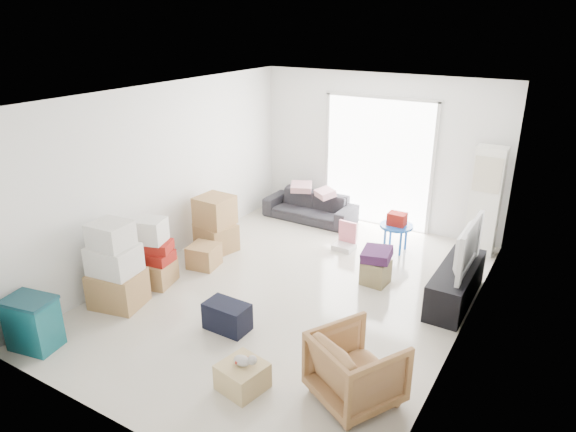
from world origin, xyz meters
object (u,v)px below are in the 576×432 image
at_px(television, 459,262).
at_px(sofa, 310,202).
at_px(ottoman, 376,272).
at_px(kids_table, 397,224).
at_px(ac_tower, 485,201).
at_px(tv_console, 456,284).
at_px(armchair, 357,365).
at_px(wood_crate, 243,376).
at_px(storage_bins, 33,323).

relative_size(television, sofa, 0.65).
distance_m(ottoman, kids_table, 1.23).
relative_size(ac_tower, tv_console, 1.17).
bearing_deg(armchair, ac_tower, -65.69).
bearing_deg(wood_crate, storage_bins, -165.26).
bearing_deg(ac_tower, wood_crate, -106.57).
height_order(sofa, ottoman, sofa).
xyz_separation_m(television, sofa, (-3.09, 1.60, -0.23)).
bearing_deg(armchair, storage_bins, 46.12).
distance_m(armchair, kids_table, 3.64).
relative_size(television, storage_bins, 1.77).
height_order(tv_console, wood_crate, tv_console).
distance_m(ottoman, wood_crate, 2.82).
bearing_deg(wood_crate, kids_table, 87.19).
bearing_deg(storage_bins, television, 42.21).
relative_size(storage_bins, ottoman, 1.81).
bearing_deg(sofa, kids_table, -14.55).
distance_m(ac_tower, sofa, 3.09).
bearing_deg(kids_table, armchair, -76.30).
bearing_deg(armchair, television, -70.01).
bearing_deg(armchair, ottoman, -44.11).
height_order(ac_tower, television, ac_tower).
bearing_deg(television, kids_table, 48.29).
xyz_separation_m(ac_tower, television, (0.05, -1.75, -0.30)).
bearing_deg(storage_bins, wood_crate, 14.74).
bearing_deg(ac_tower, television, -88.37).
bearing_deg(sofa, storage_bins, -98.35).
height_order(ac_tower, kids_table, ac_tower).
height_order(ottoman, wood_crate, ottoman).
distance_m(television, armchair, 2.47).
distance_m(storage_bins, ottoman, 4.44).
bearing_deg(television, tv_console, -0.00).
height_order(tv_console, ottoman, tv_console).
bearing_deg(wood_crate, ottoman, 83.20).
bearing_deg(kids_table, ac_tower, 28.85).
bearing_deg(ac_tower, storage_bins, -126.05).
height_order(tv_console, kids_table, kids_table).
distance_m(tv_console, ottoman, 1.10).
xyz_separation_m(television, storage_bins, (-3.90, -3.54, -0.25)).
xyz_separation_m(armchair, ottoman, (-0.72, 2.34, -0.22)).
bearing_deg(armchair, tv_console, -70.01).
height_order(sofa, storage_bins, sofa).
relative_size(television, ottoman, 3.19).
height_order(storage_bins, ottoman, storage_bins).
bearing_deg(ottoman, sofa, 139.65).
bearing_deg(ottoman, armchair, -72.84).
bearing_deg(kids_table, television, -41.68).
xyz_separation_m(storage_bins, ottoman, (2.80, 3.45, -0.14)).
xyz_separation_m(ottoman, kids_table, (-0.14, 1.19, 0.29)).
distance_m(tv_console, television, 0.32).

